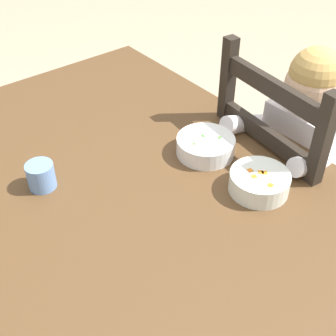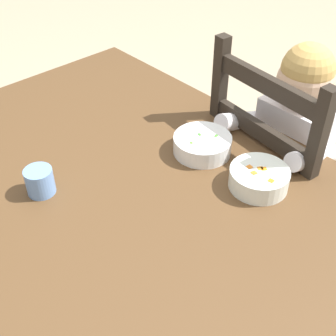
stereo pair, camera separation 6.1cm
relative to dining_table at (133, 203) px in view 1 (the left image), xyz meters
The scene contains 8 objects.
ground_plane 0.61m from the dining_table, ahead, with size 8.00×8.00×0.00m, color tan.
dining_table is the anchor object (origin of this frame).
dining_chair 0.57m from the dining_table, 76.16° to the left, with size 0.46×0.46×0.97m.
child_figure 0.55m from the dining_table, 75.43° to the left, with size 0.32×0.31×0.97m.
bowl_of_peas 0.26m from the dining_table, 81.72° to the left, with size 0.17×0.17×0.05m.
bowl_of_carrots 0.36m from the dining_table, 44.55° to the left, with size 0.16×0.16×0.06m.
spoon 0.33m from the dining_table, 55.57° to the left, with size 0.14×0.06×0.01m.
drinking_cup 0.26m from the dining_table, 122.79° to the right, with size 0.07×0.07×0.07m, color #6C97D5.
Camera 1 is at (0.79, -0.50, 1.50)m, focal length 48.62 mm.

